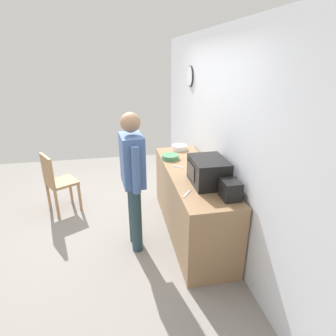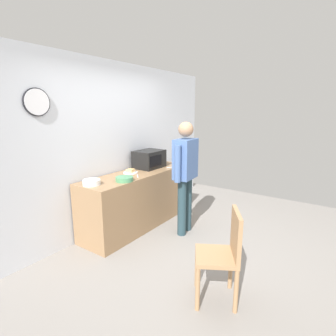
# 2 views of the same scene
# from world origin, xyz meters

# --- Properties ---
(ground_plane) EXTENTS (6.00, 6.00, 0.00)m
(ground_plane) POSITION_xyz_m (0.00, 0.00, 0.00)
(ground_plane) COLOR gray
(back_wall) EXTENTS (5.40, 0.13, 2.60)m
(back_wall) POSITION_xyz_m (-0.00, 1.60, 1.30)
(back_wall) COLOR silver
(back_wall) RESTS_ON ground_plane
(kitchen_counter) EXTENTS (2.07, 0.62, 0.89)m
(kitchen_counter) POSITION_xyz_m (0.28, 1.22, 0.44)
(kitchen_counter) COLOR #93704C
(kitchen_counter) RESTS_ON ground_plane
(microwave) EXTENTS (0.50, 0.39, 0.30)m
(microwave) POSITION_xyz_m (0.67, 1.30, 1.04)
(microwave) COLOR black
(microwave) RESTS_ON kitchen_counter
(sandwich_plate) EXTENTS (0.23, 0.23, 0.07)m
(sandwich_plate) POSITION_xyz_m (0.19, 1.29, 0.91)
(sandwich_plate) COLOR white
(sandwich_plate) RESTS_ON kitchen_counter
(salad_bowl) EXTENTS (0.23, 0.23, 0.07)m
(salad_bowl) POSITION_xyz_m (-0.61, 1.26, 0.93)
(salad_bowl) COLOR white
(salad_bowl) RESTS_ON kitchen_counter
(cereal_bowl) EXTENTS (0.25, 0.25, 0.06)m
(cereal_bowl) POSITION_xyz_m (-0.22, 1.03, 0.92)
(cereal_bowl) COLOR #4C8E60
(cereal_bowl) RESTS_ON kitchen_counter
(toaster) EXTENTS (0.22, 0.18, 0.20)m
(toaster) POSITION_xyz_m (1.07, 1.41, 0.99)
(toaster) COLOR black
(toaster) RESTS_ON kitchen_counter
(fork_utensil) EXTENTS (0.14, 0.13, 0.01)m
(fork_utensil) POSITION_xyz_m (0.10, 1.07, 0.89)
(fork_utensil) COLOR silver
(fork_utensil) RESTS_ON kitchen_counter
(spoon_utensil) EXTENTS (0.15, 0.12, 0.01)m
(spoon_utensil) POSITION_xyz_m (0.89, 0.99, 0.89)
(spoon_utensil) COLOR silver
(spoon_utensil) RESTS_ON kitchen_counter
(person_standing) EXTENTS (0.59, 0.27, 1.71)m
(person_standing) POSITION_xyz_m (0.47, 0.45, 1.00)
(person_standing) COLOR #263E47
(person_standing) RESTS_ON ground_plane
(wooden_chair) EXTENTS (0.55, 0.55, 0.94)m
(wooden_chair) POSITION_xyz_m (-0.60, -0.64, 0.52)
(wooden_chair) COLOR #A87F56
(wooden_chair) RESTS_ON ground_plane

